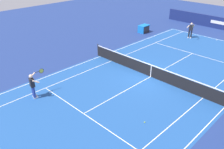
% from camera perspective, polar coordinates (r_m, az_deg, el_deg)
% --- Properties ---
extents(ground_plane, '(60.00, 60.00, 0.00)m').
position_cam_1_polar(ground_plane, '(17.78, 9.31, -0.52)').
color(ground_plane, navy).
extents(court_slab, '(24.20, 11.40, 0.00)m').
position_cam_1_polar(court_slab, '(17.78, 9.31, -0.52)').
color(court_slab, '#1E4C93').
rests_on(court_slab, ground_plane).
extents(court_line_markings, '(23.85, 11.05, 0.01)m').
position_cam_1_polar(court_line_markings, '(17.78, 9.31, -0.51)').
color(court_line_markings, white).
rests_on(court_line_markings, ground_plane).
extents(tennis_net, '(0.10, 11.70, 1.08)m').
position_cam_1_polar(tennis_net, '(17.56, 9.43, 0.90)').
color(tennis_net, '#2D2D33').
rests_on(tennis_net, ground_plane).
extents(tennis_player_near, '(1.14, 0.76, 1.70)m').
position_cam_1_polar(tennis_player_near, '(15.44, -18.61, -2.34)').
color(tennis_player_near, navy).
rests_on(tennis_player_near, ground_plane).
extents(tennis_player_far, '(0.99, 0.86, 1.70)m').
position_cam_1_polar(tennis_player_far, '(26.92, 18.53, 10.28)').
color(tennis_player_far, black).
rests_on(tennis_player_far, ground_plane).
extents(tennis_ball, '(0.07, 0.07, 0.07)m').
position_cam_1_polar(tennis_ball, '(13.16, 7.90, -11.36)').
color(tennis_ball, '#CCE01E').
rests_on(tennis_ball, ground_plane).
extents(equipment_cart_tarped, '(1.25, 0.84, 0.85)m').
position_cam_1_polar(equipment_cart_tarped, '(27.86, 7.69, 10.93)').
color(equipment_cart_tarped, '#2D2D33').
rests_on(equipment_cart_tarped, ground_plane).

